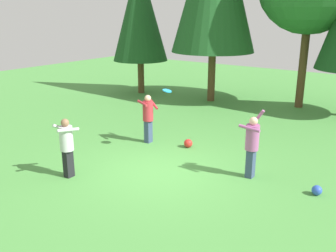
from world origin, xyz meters
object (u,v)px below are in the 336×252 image
(person_catcher, at_px, (148,115))
(ball_blue, at_px, (317,190))
(person_thrower, at_px, (252,142))
(frisbee, at_px, (167,91))
(ball_red, at_px, (188,143))
(person_bystander, at_px, (67,143))
(tree_far_left, at_px, (140,11))

(person_catcher, xyz_separation_m, ball_blue, (5.51, -0.57, -0.82))
(person_thrower, height_order, frisbee, frisbee)
(ball_red, xyz_separation_m, ball_blue, (4.18, -0.92, -0.02))
(frisbee, height_order, ball_blue, frisbee)
(person_catcher, distance_m, person_bystander, 3.30)
(person_bystander, xyz_separation_m, ball_red, (1.32, 3.65, -0.79))
(frisbee, bearing_deg, person_catcher, 159.02)
(frisbee, relative_size, ball_red, 1.18)
(person_bystander, distance_m, ball_blue, 6.19)
(ball_red, relative_size, ball_blue, 1.14)
(person_thrower, height_order, person_bystander, person_thrower)
(person_bystander, distance_m, frisbee, 3.23)
(ball_blue, distance_m, tree_far_left, 13.20)
(ball_red, bearing_deg, frisbee, -109.76)
(ball_blue, bearing_deg, person_bystander, -153.67)
(person_catcher, bearing_deg, ball_blue, 15.05)
(ball_red, xyz_separation_m, tree_far_left, (-6.57, 5.57, 4.02))
(person_thrower, distance_m, person_bystander, 4.70)
(person_catcher, relative_size, frisbee, 4.94)
(person_catcher, bearing_deg, person_bystander, -68.88)
(person_thrower, distance_m, person_catcher, 3.87)
(frisbee, bearing_deg, tree_far_left, 134.91)
(ball_blue, relative_size, tree_far_left, 0.04)
(person_thrower, xyz_separation_m, person_catcher, (-3.83, 0.56, -0.03))
(ball_red, height_order, ball_blue, ball_red)
(person_bystander, bearing_deg, tree_far_left, 49.63)
(person_thrower, relative_size, ball_red, 6.59)
(person_thrower, distance_m, ball_red, 2.79)
(person_catcher, height_order, ball_red, person_catcher)
(person_thrower, distance_m, ball_blue, 1.88)
(tree_far_left, bearing_deg, ball_blue, -31.10)
(person_catcher, distance_m, ball_red, 1.59)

